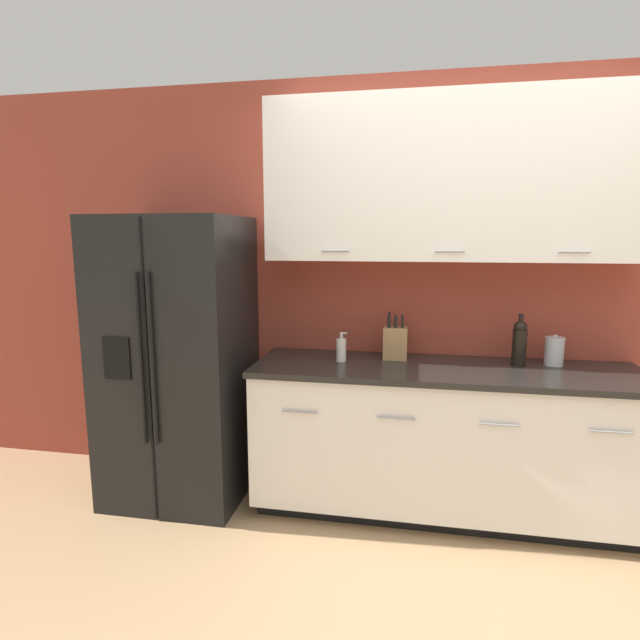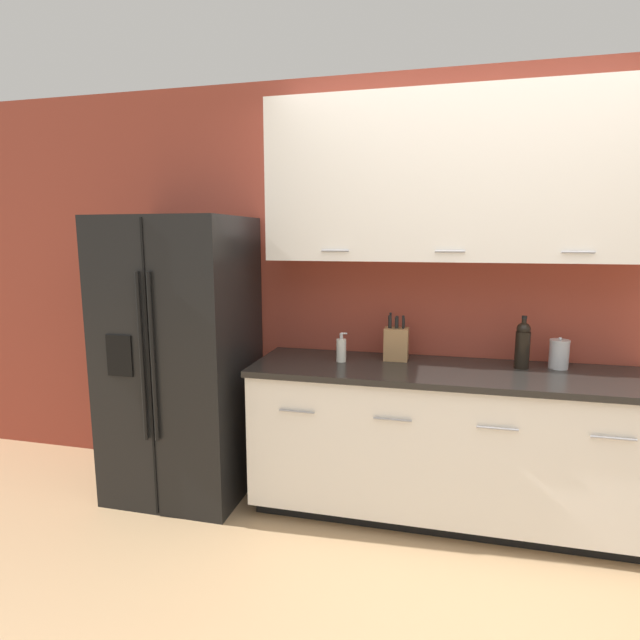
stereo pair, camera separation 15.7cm
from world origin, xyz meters
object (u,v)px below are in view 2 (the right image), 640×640
at_px(knife_block, 396,343).
at_px(soap_dispenser, 341,350).
at_px(wine_bottle, 523,344).
at_px(refrigerator, 182,358).
at_px(steel_canister, 559,354).

bearing_deg(knife_block, soap_dispenser, -159.26).
distance_m(knife_block, wine_bottle, 0.71).
bearing_deg(soap_dispenser, wine_bottle, 5.23).
bearing_deg(refrigerator, wine_bottle, 4.56).
xyz_separation_m(knife_block, wine_bottle, (0.71, -0.03, 0.04)).
bearing_deg(wine_bottle, soap_dispenser, -174.77).
xyz_separation_m(knife_block, soap_dispenser, (-0.31, -0.12, -0.03)).
distance_m(refrigerator, knife_block, 1.35).
relative_size(refrigerator, steel_canister, 9.72).
relative_size(knife_block, soap_dispenser, 1.63).
height_order(soap_dispenser, steel_canister, steel_canister).
relative_size(refrigerator, knife_block, 6.11).
bearing_deg(steel_canister, knife_block, -179.02).
distance_m(refrigerator, soap_dispenser, 1.02).
relative_size(refrigerator, soap_dispenser, 9.94).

